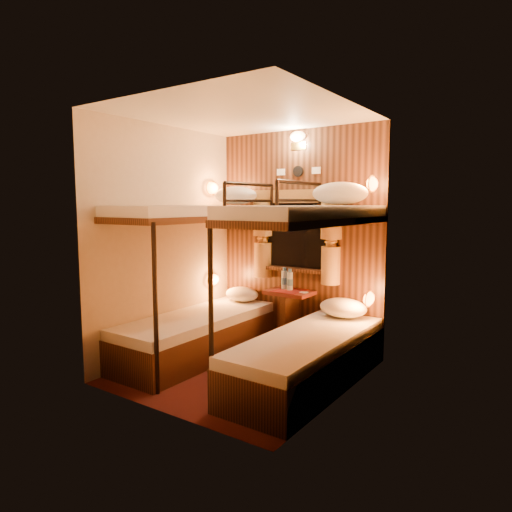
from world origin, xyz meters
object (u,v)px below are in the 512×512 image
Objects in this scene: bunk_right at (308,323)px; bottle_right at (290,281)px; bottle_left at (284,280)px; bunk_left at (197,304)px; table at (289,312)px.

bunk_right is 7.97× the size of bottle_right.
bunk_left is at bearing -124.01° from bottle_left.
bottle_left is (-0.74, 0.82, 0.20)m from bunk_right.
bottle_left is (0.56, 0.82, 0.20)m from bunk_left.
bottle_right reaches higher than table.
bunk_right is 1.12m from bottle_left.
bunk_left is at bearing 180.00° from bunk_right.
table is at bearing 50.33° from bunk_left.
bottle_left is 0.08m from bottle_right.
bottle_left reaches higher than table.
bunk_right is at bearing 0.00° from bunk_left.
bottle_right is (-0.01, 0.03, 0.34)m from table.
table is (0.65, 0.78, -0.14)m from bunk_left.
bunk_right reaches higher than table.
bunk_right is 2.90× the size of table.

